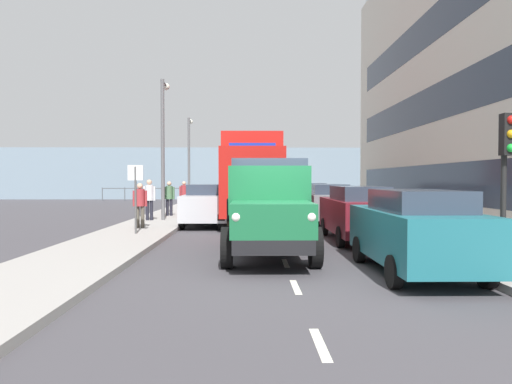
{
  "coord_description": "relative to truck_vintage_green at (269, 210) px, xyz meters",
  "views": [
    {
      "loc": [
        0.82,
        9.56,
        1.93
      ],
      "look_at": [
        0.61,
        -6.32,
        1.5
      ],
      "focal_mm": 32.46,
      "sensor_mm": 36.0,
      "label": 1
    }
  ],
  "objects": [
    {
      "name": "car_silver_oppositeside_0",
      "position": [
        2.2,
        -7.76,
        -0.28
      ],
      "size": [
        1.97,
        4.07,
        1.72
      ],
      "color": "#B7BABF",
      "rests_on": "ground_plane"
    },
    {
      "name": "lorry_cargo_red",
      "position": [
        0.37,
        -9.01,
        0.9
      ],
      "size": [
        2.58,
        8.2,
        3.87
      ],
      "color": "red",
      "rests_on": "ground_plane"
    },
    {
      "name": "pedestrian_in_dark_coat",
      "position": [
        4.5,
        -5.68,
        -0.06
      ],
      "size": [
        0.53,
        0.34,
        1.64
      ],
      "color": "#4C473D",
      "rests_on": "sidewalk_right"
    },
    {
      "name": "pedestrian_couple_b",
      "position": [
        4.13,
        -14.51,
        -0.05
      ],
      "size": [
        0.53,
        0.34,
        1.67
      ],
      "color": "black",
      "rests_on": "sidewalk_right"
    },
    {
      "name": "car_maroon_kerbside_1",
      "position": [
        -2.91,
        -3.06,
        -0.28
      ],
      "size": [
        1.78,
        4.53,
        1.72
      ],
      "color": "maroon",
      "rests_on": "ground_plane"
    },
    {
      "name": "seawall_railing",
      "position": [
        -0.36,
        -30.11,
        -0.26
      ],
      "size": [
        28.08,
        0.08,
        1.2
      ],
      "color": "#4C5156",
      "rests_on": "ground_plane"
    },
    {
      "name": "lamp_post_far",
      "position": [
        4.5,
        -19.58,
        2.51
      ],
      "size": [
        0.32,
        1.14,
        5.86
      ],
      "color": "#59595B",
      "rests_on": "sidewalk_right"
    },
    {
      "name": "street_sign",
      "position": [
        4.22,
        -3.88,
        0.5
      ],
      "size": [
        0.5,
        0.07,
        2.25
      ],
      "color": "#4C4C4C",
      "rests_on": "sidewalk_right"
    },
    {
      "name": "pedestrian_near_railing",
      "position": [
        4.42,
        -11.37,
        -0.04
      ],
      "size": [
        0.53,
        0.34,
        1.68
      ],
      "color": "black",
      "rests_on": "sidewalk_right"
    },
    {
      "name": "car_black_kerbside_3",
      "position": [
        -2.91,
        -14.33,
        -0.28
      ],
      "size": [
        1.8,
        3.9,
        1.72
      ],
      "color": "black",
      "rests_on": "ground_plane"
    },
    {
      "name": "sea_horizon",
      "position": [
        -0.36,
        -33.71,
        1.32
      ],
      "size": [
        80.0,
        0.8,
        5.0
      ],
      "primitive_type": "cube",
      "color": "gray",
      "rests_on": "ground_plane"
    },
    {
      "name": "sidewalk_right",
      "position": [
        4.45,
        -10.02,
        -1.1
      ],
      "size": [
        2.61,
        41.38,
        0.15
      ],
      "primitive_type": "cube",
      "color": "#9E9993",
      "rests_on": "ground_plane"
    },
    {
      "name": "lamp_post_promenade",
      "position": [
        4.28,
        -9.18,
        2.67
      ],
      "size": [
        0.32,
        1.14,
        6.17
      ],
      "color": "#59595B",
      "rests_on": "sidewalk_right"
    },
    {
      "name": "traffic_light_near",
      "position": [
        -5.09,
        1.39,
        1.29
      ],
      "size": [
        0.28,
        0.41,
        3.2
      ],
      "color": "black",
      "rests_on": "sidewalk_left"
    },
    {
      "name": "road_centreline_markings",
      "position": [
        -0.36,
        -9.72,
        -1.17
      ],
      "size": [
        0.12,
        38.15,
        0.01
      ],
      "color": "silver",
      "rests_on": "ground_plane"
    },
    {
      "name": "sidewalk_left",
      "position": [
        -5.17,
        -10.02,
        -1.1
      ],
      "size": [
        2.61,
        41.38,
        0.15
      ],
      "primitive_type": "cube",
      "color": "#9E9993",
      "rests_on": "ground_plane"
    },
    {
      "name": "truck_vintage_green",
      "position": [
        0.0,
        0.0,
        0.0
      ],
      "size": [
        2.17,
        5.64,
        2.43
      ],
      "color": "black",
      "rests_on": "ground_plane"
    },
    {
      "name": "ground_plane",
      "position": [
        -0.36,
        -10.02,
        -1.18
      ],
      "size": [
        80.0,
        80.0,
        0.0
      ],
      "primitive_type": "plane",
      "color": "#423F44"
    },
    {
      "name": "pedestrian_couple_a",
      "position": [
        4.85,
        -8.86,
        0.02
      ],
      "size": [
        0.53,
        0.34,
        1.77
      ],
      "color": "black",
      "rests_on": "sidewalk_right"
    },
    {
      "name": "car_grey_kerbside_2",
      "position": [
        -2.91,
        -8.83,
        -0.28
      ],
      "size": [
        1.84,
        4.54,
        1.72
      ],
      "color": "slate",
      "rests_on": "ground_plane"
    },
    {
      "name": "car_teal_kerbside_near",
      "position": [
        -2.91,
        1.97,
        -0.28
      ],
      "size": [
        1.83,
        4.21,
        1.72
      ],
      "color": "#1E6670",
      "rests_on": "ground_plane"
    },
    {
      "name": "building_terrace",
      "position": [
        -9.81,
        -7.13,
        5.06
      ],
      "size": [
        6.7,
        20.89,
        12.49
      ],
      "color": "beige",
      "rests_on": "ground_plane"
    }
  ]
}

